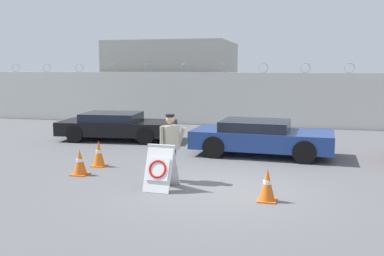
{
  "coord_description": "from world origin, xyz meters",
  "views": [
    {
      "loc": [
        1.71,
        -9.82,
        2.87
      ],
      "look_at": [
        -0.98,
        0.92,
        1.3
      ],
      "focal_mm": 40.0,
      "sensor_mm": 36.0,
      "label": 1
    }
  ],
  "objects_px": {
    "traffic_cone_far": "(99,154)",
    "parked_car_rear_sedan": "(261,137)",
    "barricade_sign": "(161,167)",
    "traffic_cone_near": "(80,162)",
    "security_guard": "(170,144)",
    "traffic_cone_mid": "(267,185)",
    "parked_car_front_coupe": "(116,126)"
  },
  "relations": [
    {
      "from": "traffic_cone_mid",
      "to": "parked_car_rear_sedan",
      "type": "xyz_separation_m",
      "value": [
        -0.58,
        4.89,
        0.25
      ]
    },
    {
      "from": "parked_car_rear_sedan",
      "to": "traffic_cone_near",
      "type": "bearing_deg",
      "value": -136.85
    },
    {
      "from": "barricade_sign",
      "to": "traffic_cone_near",
      "type": "xyz_separation_m",
      "value": [
        -2.53,
        0.76,
        -0.19
      ]
    },
    {
      "from": "barricade_sign",
      "to": "traffic_cone_far",
      "type": "height_order",
      "value": "barricade_sign"
    },
    {
      "from": "security_guard",
      "to": "traffic_cone_mid",
      "type": "xyz_separation_m",
      "value": [
        2.51,
        -1.1,
        -0.58
      ]
    },
    {
      "from": "security_guard",
      "to": "parked_car_rear_sedan",
      "type": "relative_size",
      "value": 0.37
    },
    {
      "from": "traffic_cone_mid",
      "to": "security_guard",
      "type": "bearing_deg",
      "value": 156.3
    },
    {
      "from": "traffic_cone_mid",
      "to": "traffic_cone_far",
      "type": "xyz_separation_m",
      "value": [
        -5.02,
        2.15,
        0.01
      ]
    },
    {
      "from": "parked_car_front_coupe",
      "to": "security_guard",
      "type": "bearing_deg",
      "value": -59.31
    },
    {
      "from": "traffic_cone_far",
      "to": "parked_car_rear_sedan",
      "type": "distance_m",
      "value": 5.23
    },
    {
      "from": "security_guard",
      "to": "traffic_cone_near",
      "type": "xyz_separation_m",
      "value": [
        -2.54,
        -0.01,
        -0.6
      ]
    },
    {
      "from": "barricade_sign",
      "to": "traffic_cone_near",
      "type": "relative_size",
      "value": 1.55
    },
    {
      "from": "barricade_sign",
      "to": "traffic_cone_far",
      "type": "relative_size",
      "value": 1.42
    },
    {
      "from": "traffic_cone_mid",
      "to": "parked_car_front_coupe",
      "type": "distance_m",
      "value": 9.19
    },
    {
      "from": "security_guard",
      "to": "traffic_cone_near",
      "type": "relative_size",
      "value": 2.46
    },
    {
      "from": "traffic_cone_far",
      "to": "security_guard",
      "type": "bearing_deg",
      "value": -22.6
    },
    {
      "from": "barricade_sign",
      "to": "security_guard",
      "type": "height_order",
      "value": "security_guard"
    },
    {
      "from": "traffic_cone_near",
      "to": "traffic_cone_far",
      "type": "bearing_deg",
      "value": 88.17
    },
    {
      "from": "traffic_cone_near",
      "to": "traffic_cone_far",
      "type": "xyz_separation_m",
      "value": [
        0.03,
        1.06,
        0.03
      ]
    },
    {
      "from": "parked_car_front_coupe",
      "to": "traffic_cone_far",
      "type": "bearing_deg",
      "value": -77.28
    },
    {
      "from": "parked_car_front_coupe",
      "to": "traffic_cone_mid",
      "type": "bearing_deg",
      "value": -50.56
    },
    {
      "from": "security_guard",
      "to": "traffic_cone_far",
      "type": "bearing_deg",
      "value": 105.81
    },
    {
      "from": "barricade_sign",
      "to": "security_guard",
      "type": "bearing_deg",
      "value": 92.05
    },
    {
      "from": "traffic_cone_mid",
      "to": "traffic_cone_far",
      "type": "height_order",
      "value": "traffic_cone_far"
    },
    {
      "from": "traffic_cone_far",
      "to": "parked_car_front_coupe",
      "type": "relative_size",
      "value": 0.16
    },
    {
      "from": "barricade_sign",
      "to": "traffic_cone_mid",
      "type": "distance_m",
      "value": 2.55
    },
    {
      "from": "traffic_cone_mid",
      "to": "parked_car_front_coupe",
      "type": "relative_size",
      "value": 0.16
    },
    {
      "from": "security_guard",
      "to": "traffic_cone_mid",
      "type": "bearing_deg",
      "value": -75.29
    },
    {
      "from": "parked_car_front_coupe",
      "to": "parked_car_rear_sedan",
      "type": "bearing_deg",
      "value": -20.93
    },
    {
      "from": "traffic_cone_near",
      "to": "security_guard",
      "type": "bearing_deg",
      "value": 0.24
    },
    {
      "from": "security_guard",
      "to": "traffic_cone_far",
      "type": "height_order",
      "value": "security_guard"
    },
    {
      "from": "barricade_sign",
      "to": "traffic_cone_mid",
      "type": "bearing_deg",
      "value": -4.66
    }
  ]
}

